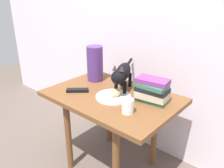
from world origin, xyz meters
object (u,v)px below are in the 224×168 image
Objects in this scene: plate at (113,97)px; book_stack at (152,91)px; bread_roll at (116,93)px; cat at (122,73)px; green_vase at (95,64)px; tv_remote at (77,90)px; side_table at (112,105)px; candle_jar at (128,107)px.

plate is 1.06× the size of book_stack.
book_stack is at bearing 27.94° from plate.
cat is (-0.03, 0.11, 0.09)m from bread_roll.
green_vase reaches higher than cat.
green_vase is (-0.31, 0.15, 0.13)m from plate.
bread_roll reaches higher than plate.
book_stack is at bearing -18.44° from tv_remote.
book_stack reaches higher than bread_roll.
side_table is 1.98× the size of cat.
side_table is 4.02× the size of book_stack.
tv_remote is at bearing -160.34° from bread_roll.
cat is 0.32m from candle_jar.
cat is 0.25m from book_stack.
book_stack is 0.22m from candle_jar.
book_stack is at bearing -0.55° from cat.
cat is 2.03× the size of book_stack.
plate is at bearing -152.06° from book_stack.
bread_roll is at bearing -22.68° from side_table.
bread_roll reaches higher than side_table.
side_table is 3.27× the size of green_vase.
book_stack reaches higher than side_table.
candle_jar is at bearing -45.45° from cat.
tv_remote is (-0.44, 0.01, -0.03)m from candle_jar.
cat is 0.30m from green_vase.
candle_jar is (0.50, -0.25, -0.10)m from green_vase.
cat is at bearing 107.25° from bread_roll.
side_table is at bearing 142.47° from plate.
tv_remote is at bearing -160.49° from plate.
bread_roll is 0.37m from green_vase.
cat is at bearing 179.45° from book_stack.
cat reaches higher than side_table.
green_vase is 3.15× the size of candle_jar.
side_table is 10.94× the size of bread_roll.
plate is at bearing 153.23° from candle_jar.
side_table is 5.84× the size of tv_remote.
book_stack is 0.54m from green_vase.
tv_remote is (-0.47, -0.21, -0.07)m from book_stack.
book_stack is 1.45× the size of tv_remote.
tv_remote is at bearing 179.10° from candle_jar.
plate is 0.26m from book_stack.
book_stack is (0.20, 0.11, 0.04)m from bread_roll.
bread_roll is at bearing 149.92° from candle_jar.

